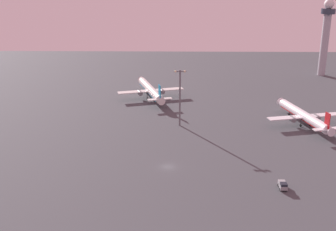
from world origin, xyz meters
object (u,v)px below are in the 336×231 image
Objects in this scene: airplane_far_stand at (304,116)px; airplane_taxiway_distant at (151,90)px; baggage_tractor at (283,185)px; apron_light_central at (180,94)px; control_tower at (326,32)px.

airplane_taxiway_distant reaches higher than airplane_far_stand.
airplane_taxiway_distant is at bearing -64.41° from baggage_tractor.
apron_light_central is at bearing -60.63° from baggage_tractor.
control_tower is 124.94m from apron_light_central.
baggage_tractor is at bearing -124.83° from airplane_far_stand.
airplane_far_stand is 57.92m from baggage_tractor.
apron_light_central is (-49.63, -1.55, 9.30)m from airplane_far_stand.
control_tower is 1.95× the size of apron_light_central.
airplane_taxiway_distant is 1.80× the size of apron_light_central.
airplane_far_stand is at bearing 1.78° from apron_light_central.
apron_light_central is at bearing -87.59° from airplane_taxiway_distant.
airplane_taxiway_distant is 100.85m from baggage_tractor.
airplane_taxiway_distant reaches higher than baggage_tractor.
control_tower is 10.61× the size of baggage_tractor.
airplane_taxiway_distant is at bearing 135.78° from airplane_far_stand.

